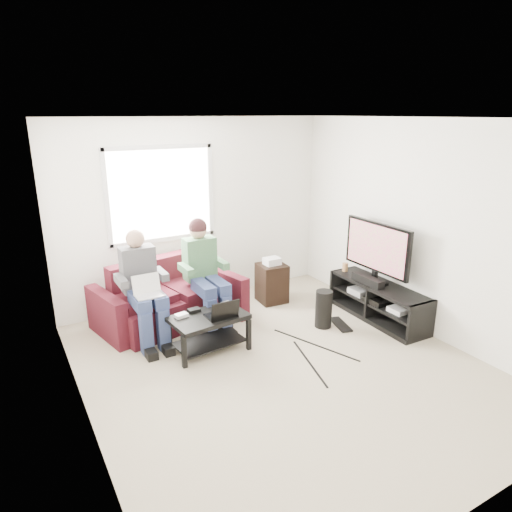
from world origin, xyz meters
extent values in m
plane|color=beige|center=(0.00, 0.00, 0.00)|extent=(4.50, 4.50, 0.00)
plane|color=white|center=(0.00, 0.00, 2.60)|extent=(4.50, 4.50, 0.00)
plane|color=white|center=(0.00, 2.25, 1.30)|extent=(4.50, 0.00, 4.50)
plane|color=white|center=(0.00, -2.25, 1.30)|extent=(4.50, 0.00, 4.50)
plane|color=white|center=(-2.00, 0.00, 1.30)|extent=(0.00, 4.50, 4.50)
plane|color=white|center=(2.00, 0.00, 1.30)|extent=(0.00, 4.50, 4.50)
cube|color=white|center=(-0.50, 2.24, 1.60)|extent=(1.40, 0.01, 1.20)
cube|color=silver|center=(-0.50, 2.23, 1.60)|extent=(1.48, 0.04, 1.28)
cube|color=#49121B|center=(-0.68, 1.62, 0.20)|extent=(1.58, 1.06, 0.41)
cube|color=#49121B|center=(-0.68, 1.96, 0.62)|extent=(1.46, 0.50, 0.42)
cube|color=#49121B|center=(-1.48, 1.62, 0.29)|extent=(0.33, 0.89, 0.58)
cube|color=#49121B|center=(0.12, 1.62, 0.29)|extent=(0.33, 0.89, 0.58)
cube|color=#49121B|center=(-1.04, 1.60, 0.46)|extent=(0.80, 0.78, 0.10)
cube|color=#49121B|center=(-0.32, 1.60, 0.46)|extent=(0.80, 0.78, 0.10)
cube|color=navy|center=(-1.18, 1.20, 0.58)|extent=(0.16, 0.45, 0.14)
cube|color=navy|center=(-0.98, 1.20, 0.58)|extent=(0.16, 0.45, 0.14)
cube|color=navy|center=(-1.18, 1.01, 0.25)|extent=(0.13, 0.13, 0.51)
cube|color=navy|center=(-0.98, 1.01, 0.25)|extent=(0.13, 0.13, 0.51)
cube|color=#504F54|center=(-1.08, 1.52, 0.86)|extent=(0.40, 0.22, 0.55)
sphere|color=tan|center=(-1.08, 1.54, 1.23)|extent=(0.22, 0.22, 0.22)
cube|color=navy|center=(-0.38, 1.20, 0.58)|extent=(0.16, 0.45, 0.14)
cube|color=navy|center=(-0.18, 1.20, 0.58)|extent=(0.16, 0.45, 0.14)
cube|color=navy|center=(-0.38, 1.01, 0.25)|extent=(0.13, 0.13, 0.51)
cube|color=navy|center=(-0.18, 1.01, 0.25)|extent=(0.13, 0.13, 0.51)
cube|color=#555758|center=(-0.28, 1.52, 0.86)|extent=(0.40, 0.22, 0.55)
sphere|color=tan|center=(-0.28, 1.54, 1.23)|extent=(0.22, 0.22, 0.22)
sphere|color=black|center=(-0.28, 1.54, 1.27)|extent=(0.23, 0.23, 0.23)
cube|color=black|center=(-0.53, 0.74, 0.40)|extent=(0.90, 0.60, 0.05)
cube|color=black|center=(-0.53, 0.74, 0.10)|extent=(0.81, 0.51, 0.02)
cube|color=black|center=(-0.93, 0.51, 0.19)|extent=(0.05, 0.05, 0.38)
cube|color=black|center=(-0.13, 0.51, 0.19)|extent=(0.05, 0.05, 0.38)
cube|color=black|center=(-0.93, 0.97, 0.19)|extent=(0.05, 0.05, 0.38)
cube|color=black|center=(-0.13, 0.97, 0.19)|extent=(0.05, 0.05, 0.38)
cube|color=silver|center=(-0.81, 0.86, 0.45)|extent=(0.15, 0.11, 0.04)
cube|color=black|center=(-0.63, 0.92, 0.45)|extent=(0.14, 0.10, 0.04)
cube|color=gray|center=(-0.23, 0.89, 0.45)|extent=(0.16, 0.12, 0.04)
cube|color=black|center=(1.77, 0.37, 0.47)|extent=(0.49, 1.49, 0.04)
cube|color=black|center=(1.77, 0.37, 0.25)|extent=(0.44, 1.43, 0.03)
cube|color=black|center=(1.77, 0.37, 0.03)|extent=(0.49, 1.49, 0.06)
cube|color=black|center=(1.77, -0.35, 0.25)|extent=(0.44, 0.05, 0.49)
cube|color=black|center=(1.77, 1.09, 0.25)|extent=(0.44, 0.05, 0.49)
cube|color=black|center=(1.77, 0.47, 0.51)|extent=(0.12, 0.40, 0.04)
cube|color=black|center=(1.77, 0.47, 0.59)|extent=(0.06, 0.06, 0.12)
cube|color=black|center=(1.77, 0.47, 0.98)|extent=(0.05, 1.10, 0.65)
cube|color=#D33170|center=(1.74, 0.47, 0.98)|extent=(0.01, 1.01, 0.58)
cube|color=black|center=(1.65, 0.47, 0.54)|extent=(0.12, 0.50, 0.10)
cylinder|color=#A97849|center=(1.72, 1.00, 0.55)|extent=(0.08, 0.08, 0.12)
cube|color=silver|center=(1.77, -0.03, 0.29)|extent=(0.30, 0.22, 0.06)
cube|color=gray|center=(1.77, 0.67, 0.30)|extent=(0.34, 0.26, 0.08)
cube|color=black|center=(1.77, 0.32, 0.30)|extent=(0.38, 0.30, 0.07)
cylinder|color=black|center=(1.00, 0.55, 0.24)|extent=(0.22, 0.22, 0.49)
cube|color=black|center=(1.21, 0.45, 0.01)|extent=(0.25, 0.46, 0.02)
cube|color=black|center=(0.86, 1.59, 0.28)|extent=(0.38, 0.38, 0.57)
cube|color=silver|center=(0.86, 1.59, 0.62)|extent=(0.22, 0.18, 0.10)
camera|label=1|loc=(-2.45, -3.66, 2.65)|focal=32.00mm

